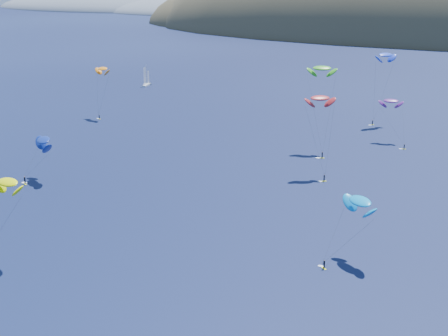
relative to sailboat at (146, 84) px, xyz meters
name	(u,v)px	position (x,y,z in m)	size (l,w,h in m)	color
headland	(133,11)	(-350.81, 539.93, -4.27)	(460.00, 250.00, 60.00)	slate
sailboat	(146,84)	(0.00, 0.00, 0.00)	(8.71, 7.46, 10.56)	white
kitesurfer_1	(103,69)	(20.03, -63.37, 17.43)	(8.69, 8.47, 20.58)	#EBF81B
kitesurfer_2	(8,182)	(75.17, -173.47, 14.40)	(8.40, 10.43, 17.54)	#EBF81B
kitesurfer_3	(322,68)	(107.37, -71.77, 24.20)	(10.08, 15.24, 27.60)	#EBF81B
kitesurfer_4	(386,55)	(118.79, -29.37, 23.91)	(8.75, 10.91, 27.39)	#EBF81B
kitesurfer_5	(360,201)	(136.72, -146.10, 10.77)	(9.72, 12.68, 14.17)	#EBF81B
kitesurfer_6	(391,101)	(126.04, -54.00, 12.29)	(11.29, 11.55, 15.33)	#EBF81B
kitesurfer_9	(320,98)	(114.27, -97.12, 20.05)	(9.23, 11.31, 23.30)	#EBF81B
kitesurfer_10	(43,140)	(48.95, -132.50, 9.75)	(10.82, 12.04, 13.47)	#EBF81B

